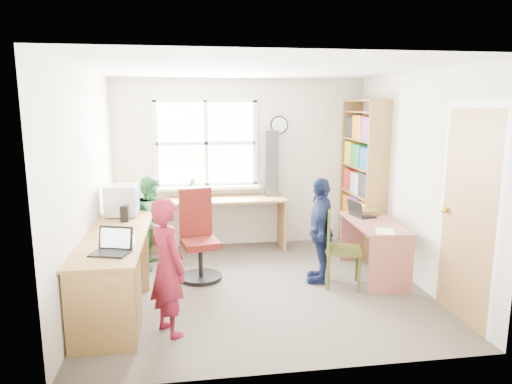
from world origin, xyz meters
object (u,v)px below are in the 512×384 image
l_desk (136,263)px  laptop_left (113,247)px  bookshelf (363,180)px  person_navy (321,230)px  crt_monitor (122,200)px  person_red (168,267)px  cd_tower (271,163)px  laptop_right (359,213)px  swivel_chair (199,240)px  person_green (153,221)px  wooden_chair (338,245)px  potted_plant (191,188)px  right_desk (374,237)px

l_desk → laptop_left: 0.66m
bookshelf → person_navy: bookshelf is taller
crt_monitor → person_navy: (2.27, -0.48, -0.32)m
crt_monitor → person_red: bearing=-68.1°
crt_monitor → cd_tower: bearing=26.5°
crt_monitor → laptop_right: size_ratio=1.08×
swivel_chair → person_green: bearing=123.4°
bookshelf → laptop_right: bearing=-113.5°
l_desk → crt_monitor: bearing=105.3°
person_navy → wooden_chair: bearing=59.1°
swivel_chair → laptop_left: 1.50m
laptop_left → person_green: 1.80m
potted_plant → person_green: 0.79m
wooden_chair → person_red: person_red is taller
swivel_chair → wooden_chair: swivel_chair is taller
crt_monitor → laptop_right: bearing=-1.8°
bookshelf → wooden_chair: 1.57m
swivel_chair → crt_monitor: size_ratio=2.84×
person_red → person_navy: bearing=-90.8°
laptop_right → person_green: bearing=66.0°
laptop_right → potted_plant: bearing=50.5°
right_desk → swivel_chair: size_ratio=1.11×
person_red → laptop_right: bearing=-90.9°
l_desk → person_navy: (2.04, 0.38, 0.16)m
bookshelf → person_red: bearing=-141.2°
right_desk → potted_plant: potted_plant is taller
swivel_chair → cd_tower: 1.72m
right_desk → wooden_chair: 0.58m
wooden_chair → person_green: bearing=170.3°
laptop_right → person_green: size_ratio=0.30×
potted_plant → person_red: person_red is taller
wooden_chair → laptop_right: bearing=65.8°
cd_tower → person_green: 1.85m
right_desk → person_red: (-2.37, -1.08, 0.14)m
wooden_chair → laptop_left: size_ratio=2.36×
cd_tower → bookshelf: bearing=-11.7°
crt_monitor → laptop_left: 1.41m
right_desk → potted_plant: (-2.15, 1.32, 0.41)m
crt_monitor → swivel_chair: bearing=-9.7°
right_desk → crt_monitor: (-2.95, 0.41, 0.45)m
laptop_left → crt_monitor: bearing=111.4°
person_red → person_navy: (1.69, 1.01, -0.01)m
right_desk → cd_tower: 1.83m
potted_plant → cd_tower: bearing=1.4°
right_desk → l_desk: bearing=-167.3°
right_desk → potted_plant: 2.56m
cd_tower → right_desk: bearing=-50.4°
l_desk → person_navy: size_ratio=2.41×
laptop_right → potted_plant: potted_plant is taller
right_desk → crt_monitor: 3.01m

